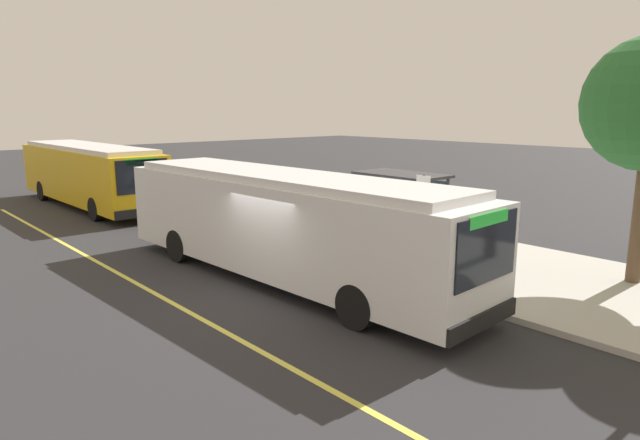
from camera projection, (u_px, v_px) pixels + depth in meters
ground_plane at (271, 294)px, 14.09m from camera, size 120.00×120.00×0.00m
sidewalk_curb at (419, 251)px, 17.99m from camera, size 44.00×6.40×0.15m
lane_stripe_center at (193, 314)px, 12.65m from camera, size 36.00×0.14×0.01m
transit_bus_main at (284, 222)px, 14.96m from camera, size 12.27×3.03×2.95m
transit_bus_second at (89, 173)px, 26.32m from camera, size 11.82×2.70×2.95m
bus_shelter at (400, 194)px, 17.83m from camera, size 2.90×1.60×2.48m
waiting_bench at (406, 234)px, 18.02m from camera, size 1.60×0.48×0.95m
route_sign_post at (422, 213)px, 14.48m from camera, size 0.44×0.08×2.80m
pedestrian_commuter at (466, 239)px, 15.12m from camera, size 0.24×0.40×1.69m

